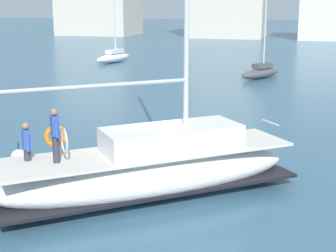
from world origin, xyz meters
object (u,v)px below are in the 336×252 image
(moored_sloop_far, at_px, (113,56))
(mooring_buoy, at_px, (19,157))
(moored_sloop_near, at_px, (261,72))
(main_sailboat, at_px, (153,168))

(moored_sloop_far, relative_size, mooring_buoy, 10.27)
(moored_sloop_near, bearing_deg, main_sailboat, -91.55)
(main_sailboat, height_order, mooring_buoy, main_sailboat)
(main_sailboat, xyz_separation_m, mooring_buoy, (-5.94, 1.91, -0.72))
(main_sailboat, xyz_separation_m, moored_sloop_near, (0.74, 27.32, -0.39))
(main_sailboat, height_order, moored_sloop_far, main_sailboat)
(moored_sloop_near, bearing_deg, moored_sloop_far, 154.51)
(moored_sloop_near, xyz_separation_m, moored_sloop_far, (-15.92, 7.59, 0.10))
(moored_sloop_near, relative_size, moored_sloop_far, 0.67)
(moored_sloop_far, height_order, mooring_buoy, moored_sloop_far)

